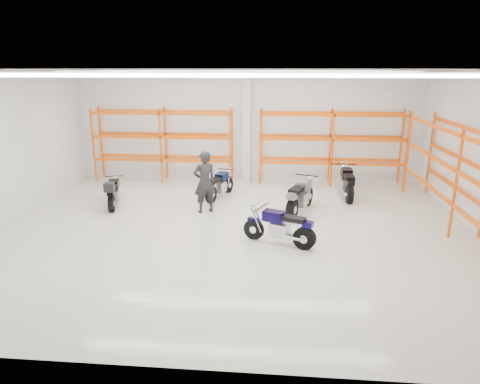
# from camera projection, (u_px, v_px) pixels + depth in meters

# --- Properties ---
(ground) EXTENTS (14.00, 14.00, 0.00)m
(ground) POSITION_uv_depth(u_px,v_px,m) (231.00, 230.00, 12.42)
(ground) COLOR beige
(ground) RESTS_ON ground
(room_shell) EXTENTS (14.02, 12.02, 4.51)m
(room_shell) POSITION_uv_depth(u_px,v_px,m) (231.00, 116.00, 11.53)
(room_shell) COLOR silver
(room_shell) RESTS_ON ground
(motorcycle_main) EXTENTS (1.94, 0.99, 1.00)m
(motorcycle_main) POSITION_uv_depth(u_px,v_px,m) (282.00, 228.00, 11.26)
(motorcycle_main) COLOR black
(motorcycle_main) RESTS_ON ground
(motorcycle_back_a) EXTENTS (0.81, 1.98, 1.02)m
(motorcycle_back_a) POSITION_uv_depth(u_px,v_px,m) (113.00, 193.00, 14.34)
(motorcycle_back_a) COLOR black
(motorcycle_back_a) RESTS_ON ground
(motorcycle_back_b) EXTENTS (0.90, 1.90, 0.97)m
(motorcycle_back_b) POSITION_uv_depth(u_px,v_px,m) (219.00, 186.00, 15.35)
(motorcycle_back_b) COLOR black
(motorcycle_back_b) RESTS_ON ground
(motorcycle_back_c) EXTENTS (1.10, 2.23, 1.14)m
(motorcycle_back_c) POSITION_uv_depth(u_px,v_px,m) (300.00, 198.00, 13.69)
(motorcycle_back_c) COLOR black
(motorcycle_back_c) RESTS_ON ground
(motorcycle_back_d) EXTENTS (0.75, 2.28, 1.12)m
(motorcycle_back_d) POSITION_uv_depth(u_px,v_px,m) (347.00, 184.00, 15.40)
(motorcycle_back_d) COLOR black
(motorcycle_back_d) RESTS_ON ground
(standing_man) EXTENTS (0.88, 0.78, 2.02)m
(standing_man) POSITION_uv_depth(u_px,v_px,m) (205.00, 182.00, 13.71)
(standing_man) COLOR black
(standing_man) RESTS_ON ground
(structural_column) EXTENTS (0.32, 0.32, 4.50)m
(structural_column) POSITION_uv_depth(u_px,v_px,m) (247.00, 126.00, 17.36)
(structural_column) COLOR white
(structural_column) RESTS_ON ground
(pallet_racking_back_left) EXTENTS (5.67, 0.87, 3.00)m
(pallet_racking_back_left) POSITION_uv_depth(u_px,v_px,m) (163.00, 138.00, 17.45)
(pallet_racking_back_left) COLOR #FF5500
(pallet_racking_back_left) RESTS_ON ground
(pallet_racking_back_right) EXTENTS (5.67, 0.87, 3.00)m
(pallet_racking_back_right) POSITION_uv_depth(u_px,v_px,m) (332.00, 140.00, 16.87)
(pallet_racking_back_right) COLOR #FF5500
(pallet_racking_back_right) RESTS_ON ground
(pallet_racking_side) EXTENTS (0.87, 9.07, 3.00)m
(pallet_racking_side) POSITION_uv_depth(u_px,v_px,m) (473.00, 174.00, 11.36)
(pallet_racking_side) COLOR #FF5500
(pallet_racking_side) RESTS_ON ground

